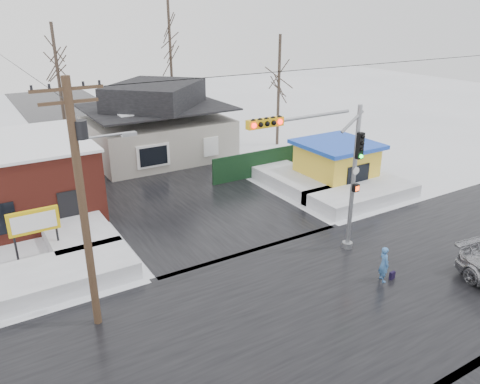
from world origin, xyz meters
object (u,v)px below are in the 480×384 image
kiosk (336,163)px  pedestrian (384,264)px  traffic_signal (330,165)px  utility_pole (83,195)px  marquee_sign (34,223)px

kiosk → pedestrian: size_ratio=2.89×
traffic_signal → kiosk: 10.43m
traffic_signal → utility_pole: bearing=177.1°
utility_pole → pedestrian: bearing=-17.4°
kiosk → pedestrian: bearing=-122.3°
marquee_sign → traffic_signal: bearing=-29.7°
traffic_signal → utility_pole: utility_pole is taller
kiosk → marquee_sign: bearing=-178.4°
pedestrian → traffic_signal: bearing=32.8°
kiosk → pedestrian: kiosk is taller
traffic_signal → marquee_sign: 13.42m
utility_pole → pedestrian: size_ratio=5.66×
traffic_signal → pedestrian: 4.82m
marquee_sign → pedestrian: marquee_sign is taller
utility_pole → kiosk: 18.95m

